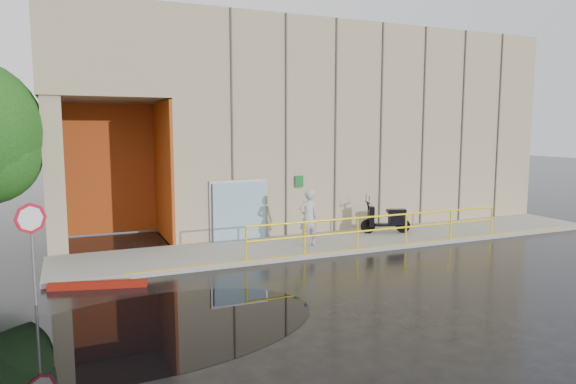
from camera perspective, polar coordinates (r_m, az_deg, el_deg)
name	(u,v)px	position (r m, az deg, el deg)	size (l,w,h in m)	color
ground	(307,294)	(12.74, 2.17, -11.27)	(120.00, 120.00, 0.00)	black
sidewalk	(354,240)	(18.38, 7.39, -5.36)	(20.00, 3.00, 0.15)	gray
building	(305,125)	(24.21, 1.87, 7.51)	(20.00, 10.17, 8.00)	tan
guardrail	(382,230)	(17.28, 10.43, -4.17)	(9.56, 0.06, 1.03)	yellow
person	(308,218)	(16.92, 2.28, -2.88)	(0.69, 0.45, 1.88)	#B3B2B7
scooter	(387,211)	(19.34, 10.89, -2.11)	(1.90, 1.14, 1.43)	black
stop_sign	(31,230)	(12.87, -26.63, -3.82)	(0.66, 0.35, 2.37)	slate
red_curb	(98,285)	(13.97, -20.37, -9.67)	(2.40, 0.18, 0.18)	maroon
puddle	(154,328)	(11.02, -14.64, -14.46)	(7.00, 4.31, 0.01)	black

